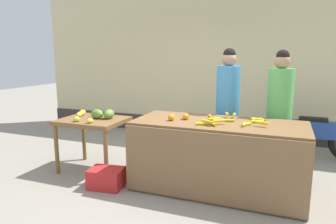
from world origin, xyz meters
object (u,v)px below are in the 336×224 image
object	(u,v)px
produce_sack	(160,144)
vendor_woman_blue_shirt	(227,111)
vendor_woman_green_shirt	(279,115)
produce_crate	(106,178)
parked_motorcycle	(318,136)

from	to	relation	value
produce_sack	vendor_woman_blue_shirt	bearing A→B (deg)	-9.34
vendor_woman_green_shirt	produce_sack	size ratio (longest dim) A/B	3.93
produce_crate	vendor_woman_green_shirt	bearing A→B (deg)	29.86
produce_crate	parked_motorcycle	bearing A→B (deg)	40.01
produce_crate	vendor_woman_blue_shirt	bearing A→B (deg)	41.35
vendor_woman_blue_shirt	parked_motorcycle	world-z (taller)	vendor_woman_blue_shirt
vendor_woman_blue_shirt	vendor_woman_green_shirt	world-z (taller)	vendor_woman_blue_shirt
vendor_woman_green_shirt	produce_sack	bearing A→B (deg)	174.12
vendor_woman_green_shirt	produce_crate	world-z (taller)	vendor_woman_green_shirt
parked_motorcycle	produce_crate	size ratio (longest dim) A/B	3.64
vendor_woman_green_shirt	produce_sack	world-z (taller)	vendor_woman_green_shirt
vendor_woman_blue_shirt	produce_sack	xyz separation A→B (m)	(-1.15, 0.19, -0.70)
produce_sack	produce_crate	bearing A→B (deg)	-98.31
vendor_woman_green_shirt	produce_crate	bearing A→B (deg)	-150.14
vendor_woman_blue_shirt	produce_crate	world-z (taller)	vendor_woman_blue_shirt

